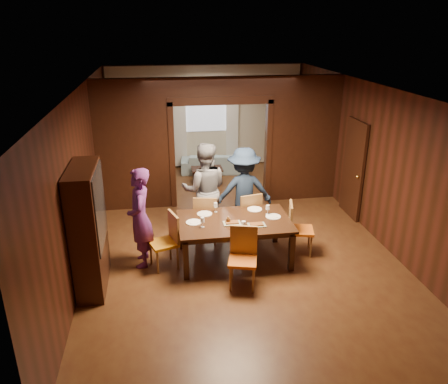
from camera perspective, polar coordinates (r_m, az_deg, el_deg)
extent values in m
plane|color=#4B2515|center=(8.89, 1.12, -5.29)|extent=(9.00, 9.00, 0.00)
cube|color=silver|center=(8.01, 1.27, 13.57)|extent=(5.50, 9.00, 0.02)
cube|color=black|center=(12.65, -2.40, 9.81)|extent=(5.50, 0.02, 2.90)
cube|color=black|center=(8.33, -17.81, 2.58)|extent=(0.02, 9.00, 2.90)
cube|color=black|center=(9.20, 18.35, 4.27)|extent=(0.02, 9.00, 2.90)
cube|color=black|center=(9.83, -11.63, 4.47)|extent=(1.65, 0.15, 2.40)
cube|color=black|center=(10.37, 10.20, 5.45)|extent=(1.65, 0.15, 2.40)
cube|color=black|center=(9.61, -0.46, 13.39)|extent=(5.50, 0.15, 0.50)
cube|color=beige|center=(12.62, -2.38, 9.78)|extent=(5.40, 0.04, 2.85)
imported|color=#582265|center=(7.56, -10.91, -3.33)|extent=(0.43, 0.65, 1.76)
imported|color=slate|center=(8.48, -2.54, 0.27)|extent=(0.98, 0.80, 1.88)
imported|color=#18253C|center=(8.56, 2.59, 0.08)|extent=(1.15, 0.67, 1.76)
imported|color=#99BBC8|center=(12.34, -1.27, 3.86)|extent=(1.92, 0.91, 0.54)
imported|color=black|center=(7.76, 2.25, -2.95)|extent=(0.29, 0.29, 0.07)
cube|color=black|center=(7.78, 1.34, -6.26)|extent=(1.95, 1.21, 0.76)
cube|color=black|center=(11.52, -2.23, 2.19)|extent=(0.80, 0.50, 0.40)
cube|color=black|center=(7.08, -17.28, -4.64)|extent=(0.40, 1.20, 2.00)
cube|color=black|center=(9.72, 16.53, 2.89)|extent=(0.06, 0.90, 2.10)
cube|color=silver|center=(12.54, -2.38, 10.87)|extent=(1.20, 0.03, 1.30)
cube|color=white|center=(12.53, -5.78, 8.67)|extent=(0.35, 0.06, 2.40)
cube|color=white|center=(12.70, 1.07, 8.95)|extent=(0.35, 0.06, 2.40)
cylinder|color=white|center=(7.55, -3.97, -3.96)|extent=(0.27, 0.27, 0.01)
cylinder|color=silver|center=(7.86, -2.55, -2.86)|extent=(0.27, 0.27, 0.01)
cylinder|color=white|center=(8.06, 4.03, -2.25)|extent=(0.27, 0.27, 0.01)
cylinder|color=silver|center=(7.79, 6.44, -3.21)|extent=(0.27, 0.27, 0.01)
cylinder|color=white|center=(7.32, 1.90, -4.77)|extent=(0.27, 0.27, 0.01)
cube|color=gray|center=(7.49, 1.05, -4.03)|extent=(0.30, 0.20, 0.04)
cube|color=gray|center=(7.44, 4.29, -4.26)|extent=(0.30, 0.20, 0.04)
cylinder|color=white|center=(7.29, 2.57, -4.33)|extent=(0.07, 0.07, 0.14)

